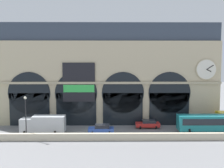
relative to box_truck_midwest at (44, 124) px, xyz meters
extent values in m
plane|color=slate|center=(9.37, 0.79, -1.70)|extent=(200.00, 200.00, 0.00)
cube|color=beige|center=(9.37, -3.87, -1.12)|extent=(90.00, 0.70, 1.15)
cube|color=#BCAD8C|center=(9.37, 8.58, 6.42)|extent=(46.54, 5.57, 16.24)
cube|color=#333D4C|center=(9.37, 8.88, 16.29)|extent=(46.54, 4.97, 3.49)
cube|color=black|center=(-4.05, 5.74, 1.46)|extent=(7.65, 0.20, 6.31)
cylinder|color=black|center=(-4.05, 5.74, 4.61)|extent=(8.05, 0.20, 8.05)
cube|color=black|center=(4.90, 5.74, 1.46)|extent=(7.65, 0.20, 6.31)
cylinder|color=black|center=(4.90, 5.74, 4.61)|extent=(8.05, 0.20, 8.05)
cube|color=black|center=(13.85, 5.74, 1.46)|extent=(7.65, 0.20, 6.31)
cylinder|color=black|center=(13.85, 5.74, 4.61)|extent=(8.05, 0.20, 8.05)
cube|color=black|center=(22.80, 5.74, 1.46)|extent=(7.65, 0.20, 6.31)
cylinder|color=black|center=(22.80, 5.74, 4.61)|extent=(8.05, 0.20, 8.05)
cylinder|color=#BCAD8C|center=(29.70, 5.64, 9.11)|extent=(3.97, 0.25, 3.97)
cylinder|color=silver|center=(29.70, 5.52, 9.11)|extent=(3.68, 0.06, 3.68)
cube|color=black|center=(30.16, 5.46, 8.90)|extent=(0.99, 0.04, 0.57)
cube|color=black|center=(30.36, 5.44, 9.53)|extent=(1.39, 0.04, 0.93)
cube|color=black|center=(5.46, 5.62, 6.68)|extent=(6.14, 0.12, 7.43)
cube|color=green|center=(5.46, 5.54, 5.50)|extent=(5.89, 0.04, 1.43)
cube|color=tan|center=(9.37, 5.64, 6.56)|extent=(46.54, 0.50, 0.44)
cube|color=#ADB2B7|center=(-2.86, 0.00, -0.13)|extent=(2.00, 2.30, 2.30)
cube|color=#ADB2B7|center=(0.89, 0.00, 0.07)|extent=(5.50, 2.30, 2.70)
cylinder|color=black|center=(-2.96, -1.03, -1.28)|extent=(0.28, 0.84, 0.84)
cylinder|color=black|center=(-2.96, 1.04, -1.28)|extent=(0.28, 0.84, 0.84)
cylinder|color=black|center=(2.14, -1.03, -1.28)|extent=(0.28, 0.84, 0.84)
cylinder|color=black|center=(2.14, 1.04, -1.28)|extent=(0.28, 0.84, 0.84)
cube|color=#28479E|center=(9.82, 0.14, -1.05)|extent=(4.40, 1.80, 0.70)
cube|color=black|center=(10.04, 0.14, -0.43)|extent=(2.46, 1.62, 0.55)
cylinder|color=black|center=(8.36, -0.67, -1.40)|extent=(0.28, 0.60, 0.60)
cylinder|color=black|center=(8.36, 0.95, -1.40)|extent=(0.28, 0.60, 0.60)
cylinder|color=black|center=(11.27, -0.67, -1.40)|extent=(0.28, 0.60, 0.60)
cylinder|color=black|center=(11.27, 0.95, -1.40)|extent=(0.28, 0.60, 0.60)
cube|color=red|center=(18.37, 3.63, -1.05)|extent=(4.40, 1.80, 0.70)
cube|color=black|center=(18.59, 3.63, -0.43)|extent=(2.46, 1.62, 0.55)
cylinder|color=black|center=(16.91, 2.82, -1.40)|extent=(0.28, 0.60, 0.60)
cylinder|color=black|center=(16.91, 4.44, -1.40)|extent=(0.28, 0.60, 0.60)
cylinder|color=black|center=(19.82, 2.82, -1.40)|extent=(0.28, 0.60, 0.60)
cylinder|color=black|center=(19.82, 4.44, -1.40)|extent=(0.28, 0.60, 0.60)
cube|color=#19727A|center=(28.67, 0.40, 0.10)|extent=(11.00, 2.50, 2.60)
cube|color=black|center=(28.67, -0.87, 0.45)|extent=(10.12, 0.04, 1.10)
cylinder|color=black|center=(24.82, -0.73, -1.20)|extent=(0.28, 1.00, 1.00)
cylinder|color=black|center=(24.82, 1.52, -1.20)|extent=(0.28, 1.00, 1.00)
cylinder|color=black|center=(32.84, 4.27, -1.20)|extent=(0.28, 1.00, 1.00)
cylinder|color=black|center=(-2.05, -3.07, 1.55)|extent=(0.16, 0.16, 6.50)
sphere|color=#F2EDCC|center=(-2.05, -3.07, 4.98)|extent=(0.44, 0.44, 0.44)
camera|label=1|loc=(11.18, -45.02, 11.16)|focal=42.92mm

